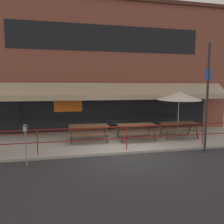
{
  "coord_description": "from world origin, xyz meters",
  "views": [
    {
      "loc": [
        -2.4,
        -8.02,
        2.64
      ],
      "look_at": [
        -0.33,
        1.6,
        1.5
      ],
      "focal_mm": 35.0,
      "sensor_mm": 36.0,
      "label": 1
    }
  ],
  "objects_px": {
    "parking_meter_near": "(25,132)",
    "street_sign_pole": "(207,98)",
    "picnic_table_centre": "(136,128)",
    "picnic_table_right": "(179,126)",
    "picnic_table_left": "(89,129)",
    "patio_umbrella_right": "(179,96)"
  },
  "relations": [
    {
      "from": "picnic_table_centre",
      "to": "street_sign_pole",
      "type": "xyz_separation_m",
      "value": [
        2.16,
        -2.21,
        1.51
      ]
    },
    {
      "from": "picnic_table_left",
      "to": "picnic_table_centre",
      "type": "distance_m",
      "value": 2.26
    },
    {
      "from": "picnic_table_centre",
      "to": "patio_umbrella_right",
      "type": "bearing_deg",
      "value": 3.22
    },
    {
      "from": "parking_meter_near",
      "to": "street_sign_pole",
      "type": "distance_m",
      "value": 6.84
    },
    {
      "from": "picnic_table_right",
      "to": "picnic_table_centre",
      "type": "bearing_deg",
      "value": -179.21
    },
    {
      "from": "patio_umbrella_right",
      "to": "picnic_table_centre",
      "type": "bearing_deg",
      "value": -176.78
    },
    {
      "from": "picnic_table_right",
      "to": "parking_meter_near",
      "type": "xyz_separation_m",
      "value": [
        -6.85,
        -2.27,
        0.44
      ]
    },
    {
      "from": "parking_meter_near",
      "to": "picnic_table_left",
      "type": "bearing_deg",
      "value": 46.08
    },
    {
      "from": "picnic_table_left",
      "to": "street_sign_pole",
      "type": "height_order",
      "value": "street_sign_pole"
    },
    {
      "from": "patio_umbrella_right",
      "to": "parking_meter_near",
      "type": "xyz_separation_m",
      "value": [
        -6.85,
        -2.37,
        -1.03
      ]
    },
    {
      "from": "picnic_table_right",
      "to": "street_sign_pole",
      "type": "distance_m",
      "value": 2.71
    },
    {
      "from": "patio_umbrella_right",
      "to": "picnic_table_left",
      "type": "bearing_deg",
      "value": 179.05
    },
    {
      "from": "picnic_table_centre",
      "to": "parking_meter_near",
      "type": "relative_size",
      "value": 1.27
    },
    {
      "from": "picnic_table_centre",
      "to": "picnic_table_right",
      "type": "bearing_deg",
      "value": 0.79
    },
    {
      "from": "patio_umbrella_right",
      "to": "picnic_table_right",
      "type": "bearing_deg",
      "value": -90.0
    },
    {
      "from": "street_sign_pole",
      "to": "picnic_table_right",
      "type": "bearing_deg",
      "value": 87.62
    },
    {
      "from": "parking_meter_near",
      "to": "picnic_table_right",
      "type": "bearing_deg",
      "value": 18.32
    },
    {
      "from": "picnic_table_right",
      "to": "street_sign_pole",
      "type": "height_order",
      "value": "street_sign_pole"
    },
    {
      "from": "picnic_table_left",
      "to": "patio_umbrella_right",
      "type": "xyz_separation_m",
      "value": [
        4.5,
        -0.07,
        1.47
      ]
    },
    {
      "from": "picnic_table_left",
      "to": "picnic_table_centre",
      "type": "relative_size",
      "value": 1.0
    },
    {
      "from": "picnic_table_left",
      "to": "picnic_table_centre",
      "type": "xyz_separation_m",
      "value": [
        2.25,
        -0.2,
        0.0
      ]
    },
    {
      "from": "picnic_table_left",
      "to": "picnic_table_right",
      "type": "relative_size",
      "value": 1.0
    }
  ]
}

